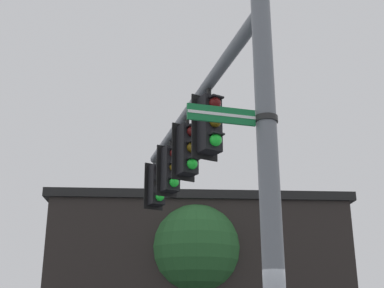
{
  "coord_description": "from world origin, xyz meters",
  "views": [
    {
      "loc": [
        4.18,
        4.95,
        1.89
      ],
      "look_at": [
        -0.97,
        -3.46,
        5.29
      ],
      "focal_mm": 48.8,
      "sensor_mm": 36.0,
      "label": 1
    }
  ],
  "objects_px": {
    "traffic_light_mid_inner": "(188,149)",
    "street_name_sign": "(246,118)",
    "traffic_light_arm_end": "(157,185)",
    "traffic_light_nearest_pole": "(210,124)",
    "traffic_light_mid_outer": "(171,169)"
  },
  "relations": [
    {
      "from": "traffic_light_mid_outer",
      "to": "traffic_light_arm_end",
      "type": "bearing_deg",
      "value": -105.67
    },
    {
      "from": "traffic_light_mid_inner",
      "to": "traffic_light_mid_outer",
      "type": "relative_size",
      "value": 1.0
    },
    {
      "from": "traffic_light_mid_inner",
      "to": "street_name_sign",
      "type": "xyz_separation_m",
      "value": [
        1.33,
        3.7,
        -0.84
      ]
    },
    {
      "from": "traffic_light_nearest_pole",
      "to": "traffic_light_mid_outer",
      "type": "bearing_deg",
      "value": -105.67
    },
    {
      "from": "traffic_light_mid_inner",
      "to": "traffic_light_mid_outer",
      "type": "bearing_deg",
      "value": -105.67
    },
    {
      "from": "traffic_light_mid_inner",
      "to": "street_name_sign",
      "type": "relative_size",
      "value": 1.09
    },
    {
      "from": "traffic_light_mid_inner",
      "to": "street_name_sign",
      "type": "height_order",
      "value": "traffic_light_mid_inner"
    },
    {
      "from": "traffic_light_mid_outer",
      "to": "traffic_light_arm_end",
      "type": "xyz_separation_m",
      "value": [
        -0.41,
        -1.45,
        0.0
      ]
    },
    {
      "from": "traffic_light_nearest_pole",
      "to": "traffic_light_mid_inner",
      "type": "height_order",
      "value": "same"
    },
    {
      "from": "traffic_light_mid_outer",
      "to": "traffic_light_arm_end",
      "type": "relative_size",
      "value": 1.0
    },
    {
      "from": "traffic_light_nearest_pole",
      "to": "street_name_sign",
      "type": "relative_size",
      "value": 1.09
    },
    {
      "from": "street_name_sign",
      "to": "traffic_light_mid_inner",
      "type": "bearing_deg",
      "value": -109.81
    },
    {
      "from": "traffic_light_nearest_pole",
      "to": "traffic_light_arm_end",
      "type": "distance_m",
      "value": 4.5
    },
    {
      "from": "traffic_light_mid_outer",
      "to": "street_name_sign",
      "type": "bearing_deg",
      "value": 71.33
    },
    {
      "from": "street_name_sign",
      "to": "traffic_light_arm_end",
      "type": "bearing_deg",
      "value": -108.02
    }
  ]
}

